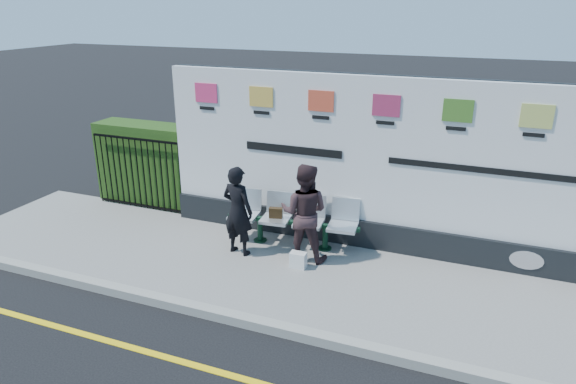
# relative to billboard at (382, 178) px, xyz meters

# --- Properties ---
(pavement) EXTENTS (14.00, 3.00, 0.12)m
(pavement) POSITION_rel_billboard_xyz_m (-0.50, -1.35, -1.36)
(pavement) COLOR gray
(pavement) RESTS_ON ground
(kerb) EXTENTS (14.00, 0.18, 0.14)m
(kerb) POSITION_rel_billboard_xyz_m (-0.50, -2.85, -1.35)
(kerb) COLOR gray
(kerb) RESTS_ON ground
(billboard) EXTENTS (8.00, 0.30, 3.00)m
(billboard) POSITION_rel_billboard_xyz_m (0.00, 0.00, 0.00)
(billboard) COLOR black
(billboard) RESTS_ON pavement
(hedge) EXTENTS (2.35, 0.70, 1.70)m
(hedge) POSITION_rel_billboard_xyz_m (-5.08, 0.45, -0.45)
(hedge) COLOR #254514
(hedge) RESTS_ON pavement
(railing) EXTENTS (2.05, 0.06, 1.54)m
(railing) POSITION_rel_billboard_xyz_m (-5.08, -0.00, -0.53)
(railing) COLOR black
(railing) RESTS_ON pavement
(bench) EXTENTS (2.35, 0.82, 0.49)m
(bench) POSITION_rel_billboard_xyz_m (-1.45, -0.49, -1.05)
(bench) COLOR silver
(bench) RESTS_ON pavement
(woman_left) EXTENTS (0.63, 0.46, 1.57)m
(woman_left) POSITION_rel_billboard_xyz_m (-2.20, -1.11, -0.51)
(woman_left) COLOR black
(woman_left) RESTS_ON pavement
(woman_right) EXTENTS (0.88, 0.73, 1.68)m
(woman_right) POSITION_rel_billboard_xyz_m (-1.09, -0.89, -0.46)
(woman_right) COLOR #352225
(woman_right) RESTS_ON pavement
(handbag_brown) EXTENTS (0.26, 0.16, 0.19)m
(handbag_brown) POSITION_rel_billboard_xyz_m (-1.76, -0.52, -0.71)
(handbag_brown) COLOR black
(handbag_brown) RESTS_ON bench
(carrier_bag_white) EXTENTS (0.27, 0.16, 0.27)m
(carrier_bag_white) POSITION_rel_billboard_xyz_m (-1.06, -1.23, -1.17)
(carrier_bag_white) COLOR silver
(carrier_bag_white) RESTS_ON pavement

